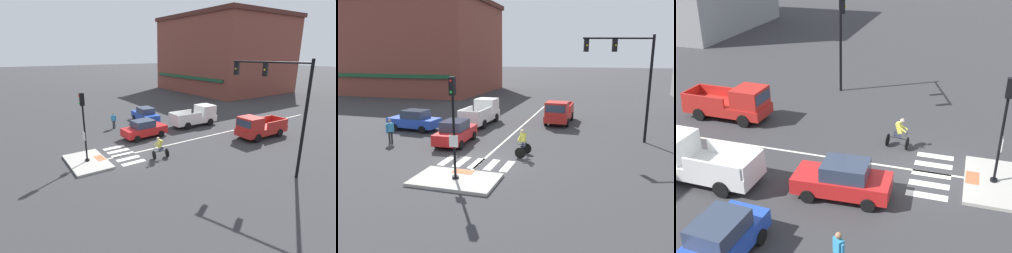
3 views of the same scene
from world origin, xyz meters
The scene contains 18 objects.
ground_plane centered at (0.00, 0.00, 0.00)m, with size 300.00×300.00×0.00m, color #333335.
traffic_island centered at (0.00, -2.90, 0.07)m, with size 4.08×2.52×0.15m, color #A3A099.
tactile_pad_front centered at (0.00, -1.99, 0.15)m, with size 1.10×0.60×0.01m, color #DB5B38.
signal_pole centered at (0.00, -2.91, 3.05)m, with size 0.44×0.38×4.82m.
crosswalk_stripe_a centered at (-1.80, -0.17, 0.00)m, with size 0.44×1.80×0.01m, color silver.
crosswalk_stripe_b centered at (-0.90, -0.17, 0.00)m, with size 0.44×1.80×0.01m, color silver.
crosswalk_stripe_c centered at (0.00, -0.17, 0.00)m, with size 0.44×1.80×0.01m, color silver.
crosswalk_stripe_d centered at (0.90, -0.17, 0.00)m, with size 0.44×1.80×0.01m, color silver.
crosswalk_stripe_e centered at (1.80, -0.17, 0.00)m, with size 0.44×1.80×0.01m, color silver.
lane_centre_line centered at (0.16, 10.00, 0.00)m, with size 0.14×28.00×0.01m, color silver.
traffic_light_mast centered at (8.24, 6.80, 4.96)m, with size 4.52×1.74×7.23m.
building_corner_left centered at (-21.81, 32.23, 7.22)m, with size 21.70×19.36×14.40m.
car_blue_cross_left centered at (-7.79, 6.10, 0.81)m, with size 4.19×2.03×1.64m.
car_red_westbound_near centered at (-2.85, 3.25, 0.81)m, with size 2.00×4.18×1.64m.
pickup_truck_red_eastbound_far centered at (3.03, 11.84, 0.98)m, with size 2.18×5.16×2.08m.
pickup_truck_white_westbound_far centered at (-3.46, 10.00, 0.98)m, with size 2.17×5.15×2.08m.
cyclist centered at (2.19, 1.79, 0.87)m, with size 0.80×1.17×1.68m.
pedestrian_at_curb_left centered at (-7.16, 2.07, 0.98)m, with size 0.40×0.45×1.67m.
Camera 2 is at (6.41, -16.15, 5.91)m, focal length 34.44 mm.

